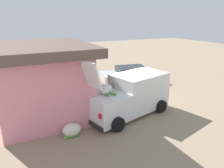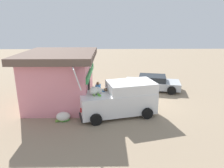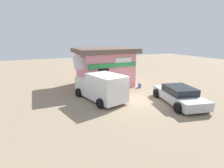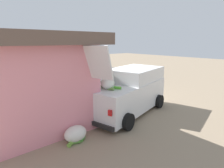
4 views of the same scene
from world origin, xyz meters
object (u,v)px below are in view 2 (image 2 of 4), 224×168
unloaded_banana_pile (63,117)px  parked_sedan (152,83)px  storefront_bar (61,78)px  delivery_van (120,99)px  vendor_standing (98,91)px  customer_bending (102,99)px  paint_bucket (97,89)px

unloaded_banana_pile → parked_sedan: bearing=-48.0°
storefront_bar → parked_sedan: storefront_bar is taller
delivery_van → unloaded_banana_pile: (-0.81, 3.17, -0.74)m
vendor_standing → unloaded_banana_pile: vendor_standing is taller
customer_bending → unloaded_banana_pile: size_ratio=1.78×
customer_bending → unloaded_banana_pile: 2.44m
storefront_bar → unloaded_banana_pile: size_ratio=6.15×
storefront_bar → unloaded_banana_pile: (-2.59, -0.61, -1.56)m
storefront_bar → delivery_van: (-1.78, -3.78, -0.82)m
delivery_van → customer_bending: size_ratio=3.23×
delivery_van → customer_bending: 1.03m
customer_bending → paint_bucket: customer_bending is taller
storefront_bar → paint_bucket: size_ratio=13.44×
parked_sedan → customer_bending: size_ratio=3.02×
delivery_van → customer_bending: bearing=82.3°
delivery_van → paint_bucket: delivery_van is taller
parked_sedan → vendor_standing: (-3.05, 4.22, 0.32)m
delivery_van → vendor_standing: bearing=40.1°
parked_sedan → unloaded_banana_pile: 8.15m
storefront_bar → vendor_standing: (-0.18, -2.44, -0.91)m
unloaded_banana_pile → paint_bucket: size_ratio=2.19×
vendor_standing → unloaded_banana_pile: 3.09m
parked_sedan → unloaded_banana_pile: bearing=132.0°
vendor_standing → customer_bending: bearing=-167.4°
vendor_standing → paint_bucket: bearing=4.8°
parked_sedan → vendor_standing: 5.22m
storefront_bar → delivery_van: 4.26m
parked_sedan → unloaded_banana_pile: (-5.45, 6.05, -0.32)m
customer_bending → delivery_van: bearing=-97.7°
customer_bending → parked_sedan: bearing=-40.9°
unloaded_banana_pile → delivery_van: bearing=-75.7°
parked_sedan → unloaded_banana_pile: parked_sedan is taller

